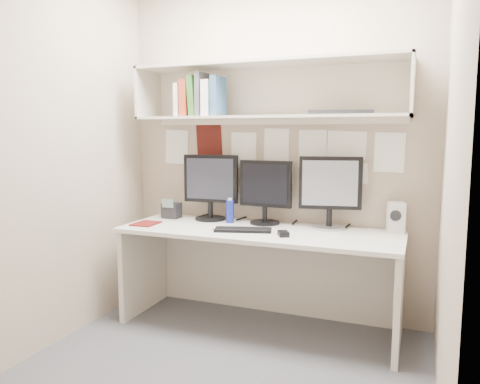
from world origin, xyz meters
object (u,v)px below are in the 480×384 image
at_px(maroon_notebook, 146,224).
at_px(desk_phone, 172,210).
at_px(desk, 259,278).
at_px(keyboard, 243,230).
at_px(monitor_center, 265,190).
at_px(monitor_right, 330,190).
at_px(speaker, 396,217).
at_px(monitor_left, 211,185).

xyz_separation_m(maroon_notebook, desk_phone, (0.05, 0.30, 0.06)).
relative_size(desk, maroon_notebook, 9.75).
relative_size(desk, keyboard, 5.03).
bearing_deg(monitor_center, desk, -79.08).
relative_size(monitor_right, maroon_notebook, 2.53).
height_order(keyboard, desk_phone, desk_phone).
bearing_deg(speaker, monitor_left, 165.52).
relative_size(monitor_right, desk_phone, 3.21).
bearing_deg(speaker, maroon_notebook, 176.73).
height_order(monitor_center, keyboard, monitor_center).
height_order(monitor_right, maroon_notebook, monitor_right).
xyz_separation_m(monitor_center, monitor_right, (0.49, -0.00, 0.02)).
bearing_deg(monitor_right, monitor_left, 168.40).
distance_m(desk, monitor_left, 0.83).
bearing_deg(desk_phone, keyboard, -18.34).
height_order(monitor_center, desk_phone, monitor_center).
bearing_deg(monitor_right, speaker, -9.10).
height_order(desk, keyboard, keyboard).
bearing_deg(keyboard, speaker, 3.23).
height_order(desk, monitor_center, monitor_center).
bearing_deg(desk_phone, speaker, 4.26).
distance_m(monitor_right, speaker, 0.49).
xyz_separation_m(monitor_right, desk_phone, (-1.27, -0.06, -0.22)).
distance_m(monitor_left, speaker, 1.41).
xyz_separation_m(speaker, maroon_notebook, (-1.77, -0.38, -0.10)).
xyz_separation_m(keyboard, desk_phone, (-0.72, 0.26, 0.05)).
xyz_separation_m(keyboard, maroon_notebook, (-0.77, -0.04, -0.00)).
relative_size(monitor_right, speaker, 2.42).
xyz_separation_m(desk, monitor_right, (0.46, 0.22, 0.64)).
height_order(monitor_left, monitor_center, monitor_left).
relative_size(monitor_left, speaker, 2.39).
height_order(monitor_right, speaker, monitor_right).
xyz_separation_m(monitor_center, keyboard, (-0.06, -0.32, -0.25)).
xyz_separation_m(monitor_left, desk_phone, (-0.32, -0.06, -0.21)).
bearing_deg(speaker, monitor_center, 165.91).
relative_size(monitor_left, maroon_notebook, 2.51).
bearing_deg(desk, keyboard, -129.78).
bearing_deg(monitor_left, keyboard, -43.40).
distance_m(desk, maroon_notebook, 0.94).
distance_m(monitor_center, desk_phone, 0.81).
xyz_separation_m(desk, monitor_left, (-0.48, 0.22, 0.64)).
xyz_separation_m(monitor_right, speaker, (0.46, 0.02, -0.17)).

